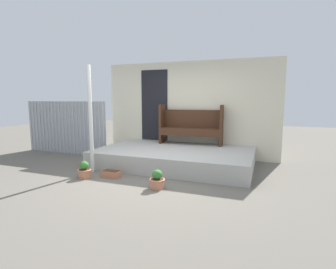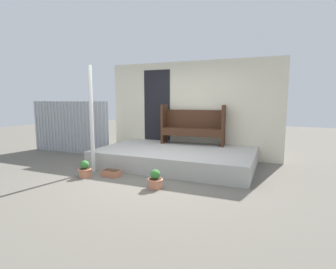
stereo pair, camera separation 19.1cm
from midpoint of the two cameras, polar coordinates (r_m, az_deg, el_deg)
The scene contains 9 objects.
ground_plane at distance 5.46m, azimuth -2.68°, elevation -9.19°, with size 24.00×24.00×0.00m, color #666056.
porch_slab at distance 6.35m, azimuth 2.53°, elevation -4.94°, with size 3.65×2.20×0.39m.
house_wall at distance 7.28m, azimuth 5.36°, elevation 5.47°, with size 4.85×0.08×2.60m.
fence_corrugated at distance 8.23m, azimuth -20.09°, elevation 1.50°, with size 2.76×0.05×1.52m.
support_post at distance 5.85m, azimuth -15.42°, elevation 3.13°, with size 0.08×0.08×2.30m.
bench at distance 6.97m, azimuth 6.24°, elevation 2.17°, with size 1.68×0.50×1.05m.
flower_pot_left at distance 5.65m, azimuth -16.73°, elevation -7.36°, with size 0.28×0.28×0.34m.
flower_pot_middle at distance 4.76m, azimuth -1.62°, elevation -9.89°, with size 0.28×0.28×0.34m.
planter_box_rect at distance 5.58m, azimuth -11.26°, elevation -8.25°, with size 0.37×0.20×0.13m.
Camera 2 is at (2.34, -4.68, 1.59)m, focal length 28.00 mm.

